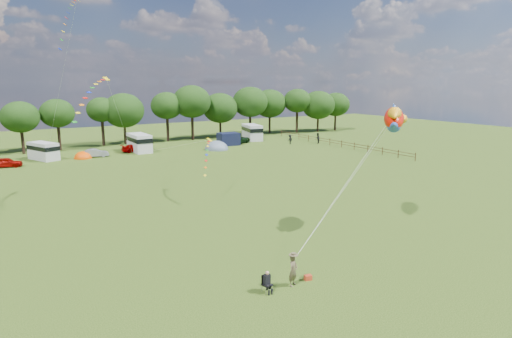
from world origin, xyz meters
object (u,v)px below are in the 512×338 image
car_c (135,148)px  tent_orange (83,158)px  car_d (237,139)px  campervan_c (139,142)px  tent_greyblue (217,149)px  camp_chair (267,279)px  fish_kite (394,119)px  kite_flyer (293,270)px  campervan_b (43,150)px  campervan_d (252,132)px  car_a (6,162)px  walker_b (290,139)px  walker_a (318,138)px  car_b (95,153)px

car_c → tent_orange: bearing=101.5°
car_d → campervan_c: 17.70m
car_d → tent_greyblue: size_ratio=1.30×
camp_chair → fish_kite: (13.54, 4.05, 7.51)m
kite_flyer → tent_greyblue: bearing=43.5°
campervan_b → campervan_c: 13.72m
car_c → camp_chair: bearing=170.4°
campervan_c → tent_orange: campervan_c is taller
tent_greyblue → campervan_b: bearing=170.3°
car_c → kite_flyer: kite_flyer is taller
campervan_d → kite_flyer: 59.70m
car_d → fish_kite: 47.57m
car_c → fish_kite: (6.58, -45.46, 7.60)m
campervan_b → tent_greyblue: 25.49m
car_a → campervan_c: 18.82m
campervan_c → kite_flyer: size_ratio=3.33×
fish_kite → car_c: bearing=55.8°
tent_greyblue → camp_chair: tent_greyblue is taller
walker_b → tent_orange: bearing=-22.4°
walker_a → car_b: bearing=-48.3°
tent_orange → walker_b: (34.05, -3.75, 0.82)m
car_a → car_d: (36.11, 3.86, 0.11)m
tent_greyblue → walker_b: size_ratio=2.51×
car_d → tent_orange: size_ratio=2.00×
car_a → car_d: car_d is taller
car_a → campervan_b: campervan_b is taller
car_b → camp_chair: bearing=-174.4°
car_d → tent_orange: car_d is taller
tent_orange → tent_greyblue: size_ratio=0.65×
walker_a → walker_b: (-4.73, 1.86, -0.11)m
campervan_d → tent_greyblue: size_ratio=1.49×
car_d → campervan_c: (-17.68, -0.17, 0.76)m
walker_a → walker_b: size_ratio=1.13×
car_d → tent_greyblue: 7.81m
car_d → fish_kite: size_ratio=1.41×
fish_kite → walker_b: fish_kite is taller
car_a → tent_orange: (9.64, 1.94, -0.62)m
campervan_c → kite_flyer: (-6.02, -49.48, -0.64)m
fish_kite → tent_greyblue: bearing=39.9°
car_b → fish_kite: (12.95, -43.62, 7.60)m
car_b → car_d: size_ratio=0.63×
campervan_c → tent_orange: (-8.79, -1.75, -1.49)m
car_d → camp_chair: 55.62m
car_c → campervan_b: 13.07m
car_d → walker_a: 14.43m
car_a → camp_chair: size_ratio=3.23×
tent_orange → campervan_b: bearing=161.1°
tent_greyblue → car_d: bearing=35.7°
campervan_b → campervan_d: (36.19, 3.04, 0.23)m
camp_chair → walker_a: 56.39m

